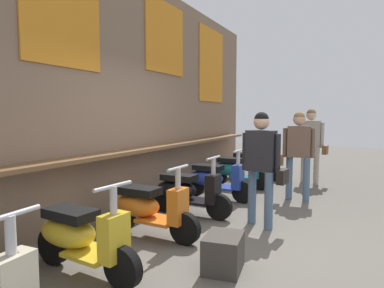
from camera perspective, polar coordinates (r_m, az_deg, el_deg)
ground_plane at (r=4.56m, az=7.93°, el=-15.54°), size 28.62×28.62×0.00m
market_stall_facade at (r=5.31m, az=-13.04°, el=8.46°), size 10.22×0.61×3.86m
scooter_yellow at (r=3.63m, az=-18.79°, el=-14.72°), size 0.49×1.40×0.97m
scooter_orange at (r=4.47m, az=-7.79°, el=-10.73°), size 0.46×1.40×0.97m
scooter_black at (r=5.35m, az=-1.11°, el=-8.06°), size 0.46×1.40×0.97m
scooter_blue at (r=6.34m, az=3.75°, el=-6.01°), size 0.46×1.40×0.97m
scooter_teal at (r=7.42m, az=7.45°, el=-4.42°), size 0.46×1.40×0.97m
scooter_red at (r=8.42m, az=9.91°, el=-3.35°), size 0.46×1.40×0.97m
shopper_with_handbag at (r=6.48m, az=17.66°, el=-0.47°), size 0.35×0.66×1.66m
shopper_browsing at (r=8.19m, az=19.78°, el=1.01°), size 0.30×0.68×1.74m
shopper_passing at (r=4.80m, az=11.91°, el=-2.34°), size 0.29×0.66×1.64m
merchandise_crate at (r=3.61m, az=5.42°, el=-18.04°), size 0.51×0.44×0.37m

